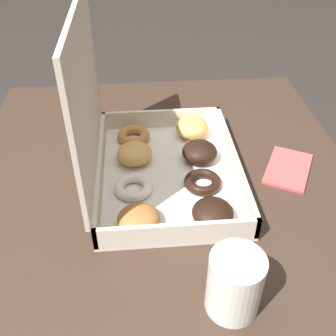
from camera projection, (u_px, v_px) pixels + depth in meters
name	position (u px, v px, depth m)	size (l,w,h in m)	color
dining_table	(165.00, 233.00, 0.83)	(0.96, 0.80, 0.71)	#38281E
donut_box	(151.00, 152.00, 0.76)	(0.37, 0.28, 0.34)	silver
coffee_mug	(235.00, 283.00, 0.54)	(0.08, 0.08, 0.10)	white
paper_napkin	(288.00, 169.00, 0.82)	(0.16, 0.14, 0.01)	#CC4C47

